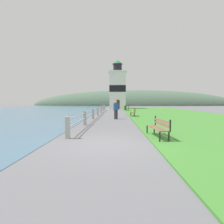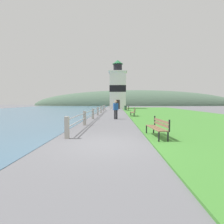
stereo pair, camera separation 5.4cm
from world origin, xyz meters
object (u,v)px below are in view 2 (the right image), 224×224
park_bench_far (128,108)px  trash_bin (126,108)px  park_bench_midway (133,112)px  person_strolling (116,109)px  park_bench_near (158,126)px  lighthouse (118,88)px

park_bench_far → trash_bin: (-0.28, 2.12, -0.11)m
trash_bin → park_bench_midway: bearing=-89.4°
park_bench_midway → person_strolling: (-1.91, -2.84, 0.41)m
park_bench_near → park_bench_midway: (-0.02, 11.28, -0.00)m
park_bench_near → person_strolling: bearing=-82.6°
lighthouse → person_strolling: size_ratio=6.25×
park_bench_far → person_strolling: bearing=88.7°
park_bench_midway → lighthouse: 21.12m
park_bench_near → person_strolling: person_strolling is taller
park_bench_near → park_bench_midway: bearing=-95.4°
park_bench_midway → park_bench_near: bearing=92.6°
trash_bin → park_bench_far: bearing=-82.3°
park_bench_far → trash_bin: park_bench_far is taller
park_bench_midway → trash_bin: bearing=-86.8°
park_bench_far → person_strolling: (-2.05, -13.97, 0.41)m
park_bench_midway → person_strolling: person_strolling is taller
park_bench_near → trash_bin: (-0.17, 24.53, -0.12)m
park_bench_midway → trash_bin: (-0.15, 13.24, -0.11)m
park_bench_near → lighthouse: size_ratio=0.18×
person_strolling → trash_bin: size_ratio=2.08×
person_strolling → trash_bin: person_strolling is taller
park_bench_far → person_strolling: size_ratio=0.97×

